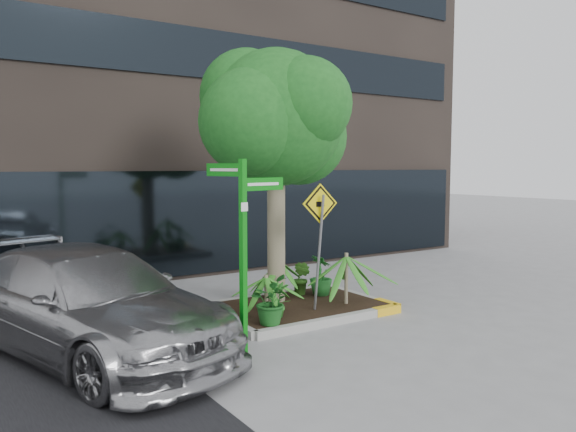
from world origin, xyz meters
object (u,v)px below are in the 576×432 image
street_sign_post (243,236)px  cattle_sign (320,226)px  parked_car (88,302)px  tree (275,118)px

street_sign_post → cattle_sign: bearing=13.5°
parked_car → cattle_sign: (4.01, -0.41, 0.95)m
street_sign_post → tree: bearing=36.2°
street_sign_post → parked_car: bearing=129.1°
tree → street_sign_post: 3.57m
parked_car → cattle_sign: 4.14m
cattle_sign → street_sign_post: bearing=-149.0°
tree → street_sign_post: size_ratio=1.76×
parked_car → cattle_sign: size_ratio=2.32×
street_sign_post → cattle_sign: size_ratio=1.24×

